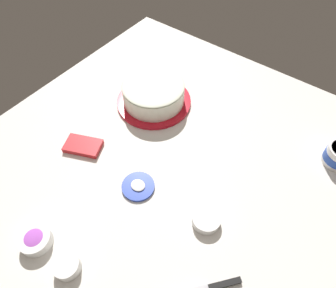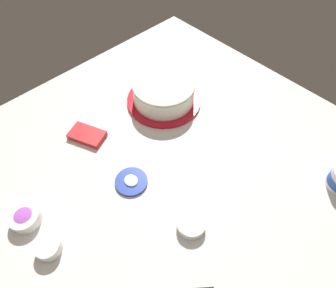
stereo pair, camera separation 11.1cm
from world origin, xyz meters
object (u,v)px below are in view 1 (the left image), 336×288
(spreading_knife, at_px, (209,288))
(sprinkle_bowl_rainbow, at_px, (35,239))
(frosted_cake, at_px, (154,94))
(candy_box_lower, at_px, (83,146))
(frosting_tub_lid, at_px, (138,186))
(sprinkle_bowl_pink, at_px, (67,266))
(sprinkle_bowl_yellow, at_px, (206,219))

(spreading_knife, bearing_deg, sprinkle_bowl_rainbow, 22.50)
(frosted_cake, xyz_separation_m, candy_box_lower, (0.06, 0.35, -0.04))
(frosted_cake, relative_size, candy_box_lower, 2.33)
(frosting_tub_lid, bearing_deg, sprinkle_bowl_rainbow, 69.60)
(frosted_cake, bearing_deg, sprinkle_bowl_pink, 108.19)
(sprinkle_bowl_yellow, xyz_separation_m, sprinkle_bowl_rainbow, (0.38, 0.37, 0.01))
(sprinkle_bowl_pink, height_order, sprinkle_bowl_rainbow, sprinkle_bowl_rainbow)
(spreading_knife, bearing_deg, frosted_cake, -39.90)
(frosted_cake, xyz_separation_m, frosting_tub_lid, (-0.21, 0.36, -0.05))
(sprinkle_bowl_rainbow, bearing_deg, candy_box_lower, -65.46)
(candy_box_lower, bearing_deg, frosted_cake, -123.83)
(frosted_cake, distance_m, candy_box_lower, 0.36)
(sprinkle_bowl_pink, xyz_separation_m, candy_box_lower, (0.29, -0.33, -0.01))
(frosting_tub_lid, xyz_separation_m, candy_box_lower, (0.28, -0.01, 0.00))
(frosting_tub_lid, xyz_separation_m, sprinkle_bowl_rainbow, (0.12, 0.33, 0.02))
(spreading_knife, height_order, sprinkle_bowl_yellow, sprinkle_bowl_yellow)
(spreading_knife, bearing_deg, candy_box_lower, -11.84)
(frosted_cake, height_order, sprinkle_bowl_pink, frosted_cake)
(frosting_tub_lid, distance_m, candy_box_lower, 0.28)
(sprinkle_bowl_yellow, relative_size, sprinkle_bowl_rainbow, 0.93)
(spreading_knife, bearing_deg, sprinkle_bowl_pink, 29.09)
(spreading_knife, distance_m, sprinkle_bowl_yellow, 0.20)
(sprinkle_bowl_yellow, bearing_deg, sprinkle_bowl_rainbow, 44.08)
(frosting_tub_lid, relative_size, candy_box_lower, 0.84)
(frosted_cake, bearing_deg, sprinkle_bowl_yellow, 145.49)
(sprinkle_bowl_yellow, bearing_deg, frosting_tub_lid, 7.71)
(sprinkle_bowl_pink, relative_size, candy_box_lower, 0.57)
(frosting_tub_lid, bearing_deg, frosted_cake, -59.08)
(frosted_cake, distance_m, sprinkle_bowl_rainbow, 0.70)
(sprinkle_bowl_pink, bearing_deg, frosted_cake, -71.81)
(spreading_knife, xyz_separation_m, sprinkle_bowl_yellow, (0.11, -0.16, 0.01))
(sprinkle_bowl_pink, bearing_deg, spreading_knife, -150.91)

